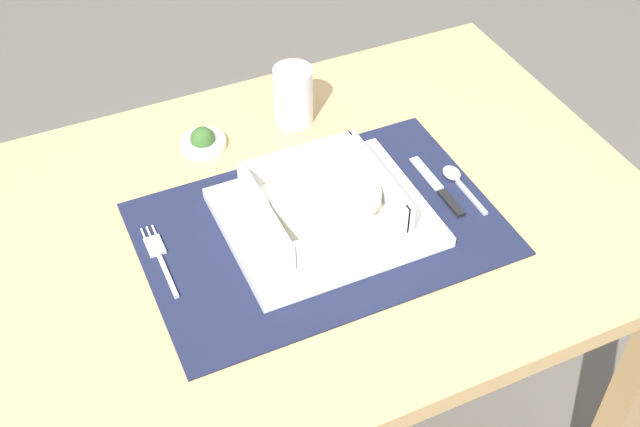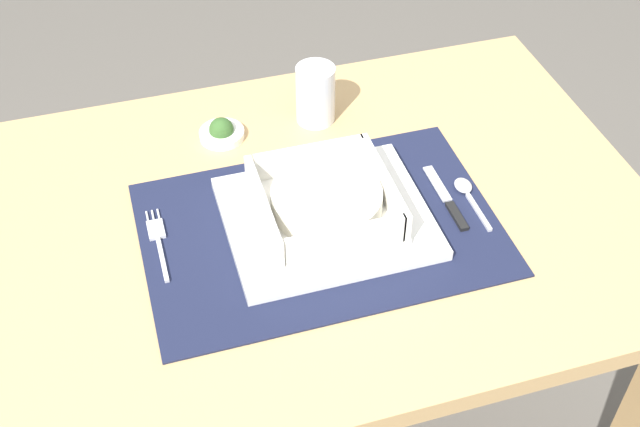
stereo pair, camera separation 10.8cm
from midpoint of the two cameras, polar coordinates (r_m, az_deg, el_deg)
dining_table at (r=1.21m, az=2.61°, el=-3.98°), size 0.93×0.67×0.75m
placemat at (r=1.10m, az=2.81°, el=-1.20°), size 0.48×0.32×0.00m
serving_plate at (r=1.10m, az=3.06°, el=-0.48°), size 0.27×0.23×0.02m
porridge_bowl at (r=1.08m, az=3.19°, el=0.65°), size 0.18×0.18×0.05m
fork at (r=1.09m, az=-8.57°, el=-1.89°), size 0.02×0.14×0.00m
spoon at (r=1.18m, az=12.84°, el=1.45°), size 0.02×0.11×0.01m
butter_knife at (r=1.16m, az=11.68°, el=0.65°), size 0.01×0.13×0.01m
drinking_glass at (r=1.26m, az=2.16°, el=8.10°), size 0.06×0.06×0.09m
condiment_saucer at (r=1.25m, az=-4.47°, el=5.63°), size 0.07×0.07×0.04m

